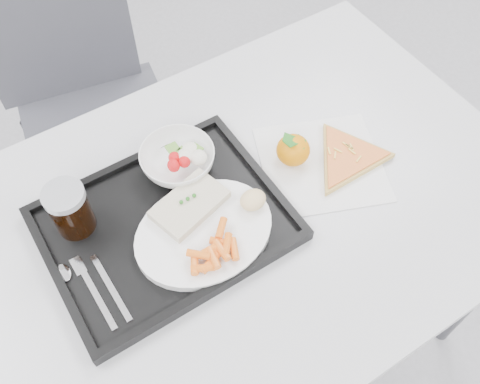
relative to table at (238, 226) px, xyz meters
The scene contains 15 objects.
room 0.78m from the table, 90.00° to the right, with size 6.04×7.04×2.84m.
table is the anchor object (origin of this frame).
chair 0.70m from the table, 97.69° to the left, with size 0.49×0.49×0.93m.
tray 0.17m from the table, 164.17° to the left, with size 0.45×0.35×0.03m.
dinner_plate 0.13m from the table, 165.97° to the right, with size 0.27×0.27×0.02m.
fish_fillet 0.14m from the table, 157.56° to the left, with size 0.16×0.12×0.03m.
bread_roll 0.12m from the table, 53.63° to the right, with size 0.06×0.05×0.03m.
salad_bowl 0.19m from the table, 110.14° to the left, with size 0.15×0.15×0.05m.
cola_glass 0.34m from the table, 155.72° to the left, with size 0.08×0.08×0.11m.
cutlery 0.33m from the table, behind, with size 0.08×0.17×0.01m.
napkin 0.22m from the table, ahead, with size 0.32×0.32×0.00m.
tangerine 0.19m from the table, 14.10° to the left, with size 0.09×0.09×0.07m.
pizza_slice 0.27m from the table, ahead, with size 0.30×0.30×0.02m.
carrot_pile 0.17m from the table, 142.32° to the right, with size 0.11×0.09×0.02m.
salad_contents 0.18m from the table, 106.17° to the left, with size 0.08×0.08×0.03m.
Camera 1 is at (-0.30, -0.18, 1.65)m, focal length 40.00 mm.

